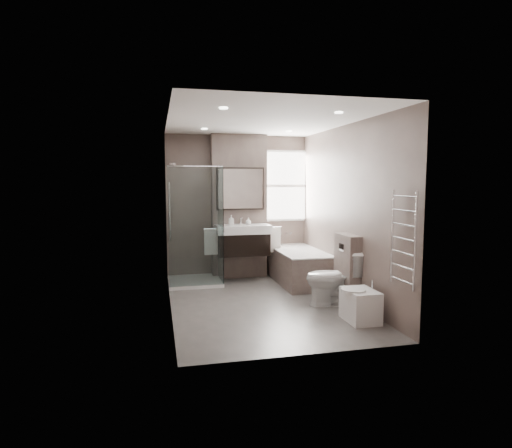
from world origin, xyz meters
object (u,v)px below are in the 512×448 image
object	(u,v)px
bathtub	(298,264)
bidet	(360,305)
toilet	(333,278)
vanity	(243,240)

from	to	relation	value
bathtub	bidet	size ratio (longest dim) A/B	3.06
bathtub	toilet	distance (m)	1.41
vanity	toilet	size ratio (longest dim) A/B	1.21
vanity	toilet	world-z (taller)	vanity
toilet	bidet	world-z (taller)	toilet
bathtub	bidet	bearing A→B (deg)	-87.63
toilet	bidet	distance (m)	0.77
toilet	bidet	xyz separation A→B (m)	(0.04, -0.75, -0.18)
bidet	bathtub	bearing A→B (deg)	92.37
vanity	toilet	xyz separation A→B (m)	(0.97, -1.73, -0.35)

